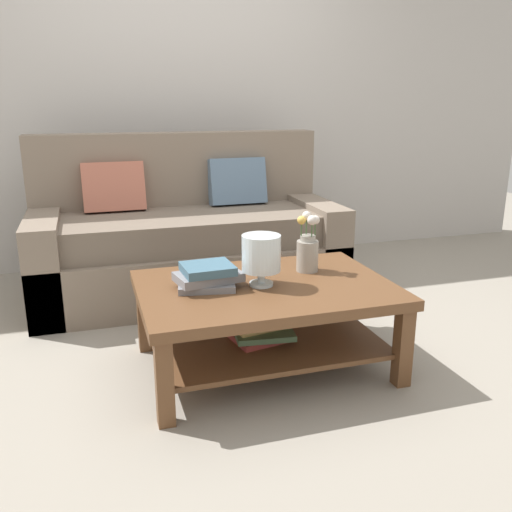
% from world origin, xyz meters
% --- Properties ---
extents(ground_plane, '(10.00, 10.00, 0.00)m').
position_xyz_m(ground_plane, '(0.00, 0.00, 0.00)').
color(ground_plane, gray).
extents(back_wall, '(6.40, 0.12, 2.70)m').
position_xyz_m(back_wall, '(0.00, 1.65, 1.35)').
color(back_wall, '#BCB7B2').
rests_on(back_wall, ground).
extents(couch, '(2.00, 0.90, 1.06)m').
position_xyz_m(couch, '(-0.13, 0.82, 0.36)').
color(couch, '#7A6B5B').
rests_on(couch, ground).
extents(coffee_table, '(1.20, 0.84, 0.43)m').
position_xyz_m(coffee_table, '(0.03, -0.42, 0.31)').
color(coffee_table, brown).
rests_on(coffee_table, ground).
extents(book_stack_main, '(0.33, 0.26, 0.11)m').
position_xyz_m(book_stack_main, '(-0.24, -0.37, 0.48)').
color(book_stack_main, slate).
rests_on(book_stack_main, coffee_table).
extents(glass_hurricane_vase, '(0.18, 0.18, 0.25)m').
position_xyz_m(glass_hurricane_vase, '(0.01, -0.42, 0.58)').
color(glass_hurricane_vase, silver).
rests_on(glass_hurricane_vase, coffee_table).
extents(flower_pitcher, '(0.12, 0.11, 0.31)m').
position_xyz_m(flower_pitcher, '(0.30, -0.28, 0.54)').
color(flower_pitcher, '#9E998E').
rests_on(flower_pitcher, coffee_table).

